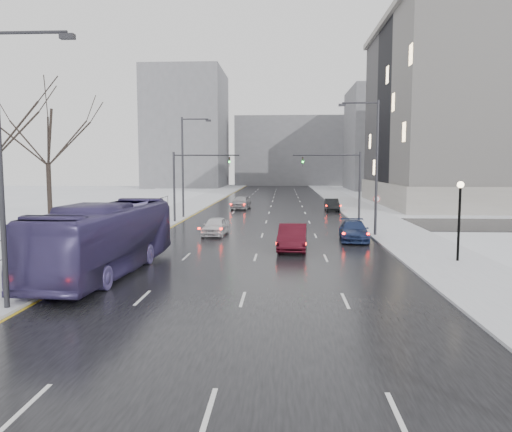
% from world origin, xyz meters
% --- Properties ---
extents(road, '(16.00, 150.00, 0.04)m').
position_xyz_m(road, '(0.00, 60.00, 0.02)').
color(road, black).
rests_on(road, ground).
extents(cross_road, '(130.00, 10.00, 0.04)m').
position_xyz_m(cross_road, '(0.00, 48.00, 0.02)').
color(cross_road, black).
rests_on(cross_road, ground).
extents(sidewalk_left, '(5.00, 150.00, 0.16)m').
position_xyz_m(sidewalk_left, '(-10.50, 60.00, 0.08)').
color(sidewalk_left, silver).
rests_on(sidewalk_left, ground).
extents(sidewalk_right, '(5.00, 150.00, 0.16)m').
position_xyz_m(sidewalk_right, '(10.50, 60.00, 0.08)').
color(sidewalk_right, silver).
rests_on(sidewalk_right, ground).
extents(park_strip, '(14.00, 150.00, 0.12)m').
position_xyz_m(park_strip, '(-20.00, 60.00, 0.06)').
color(park_strip, white).
rests_on(park_strip, ground).
extents(tree_park_e, '(9.45, 9.45, 13.50)m').
position_xyz_m(tree_park_e, '(-18.20, 44.00, 0.00)').
color(tree_park_e, black).
rests_on(tree_park_e, ground).
extents(iron_fence, '(0.06, 70.00, 1.30)m').
position_xyz_m(iron_fence, '(-13.00, 30.00, 0.91)').
color(iron_fence, black).
rests_on(iron_fence, sidewalk_left).
extents(streetlight_r_mid, '(2.95, 0.25, 10.00)m').
position_xyz_m(streetlight_r_mid, '(8.17, 40.00, 5.62)').
color(streetlight_r_mid, '#2D2D33').
rests_on(streetlight_r_mid, ground).
extents(streetlight_l_near, '(2.95, 0.25, 10.00)m').
position_xyz_m(streetlight_l_near, '(-8.17, 20.00, 5.62)').
color(streetlight_l_near, '#2D2D33').
rests_on(streetlight_l_near, ground).
extents(streetlight_l_far, '(2.95, 0.25, 10.00)m').
position_xyz_m(streetlight_l_far, '(-8.17, 52.00, 5.62)').
color(streetlight_l_far, '#2D2D33').
rests_on(streetlight_l_far, ground).
extents(lamppost_r_mid, '(0.36, 0.36, 4.28)m').
position_xyz_m(lamppost_r_mid, '(11.00, 30.00, 2.94)').
color(lamppost_r_mid, black).
rests_on(lamppost_r_mid, sidewalk_right).
extents(mast_signal_right, '(6.10, 0.33, 6.50)m').
position_xyz_m(mast_signal_right, '(7.33, 48.00, 4.11)').
color(mast_signal_right, '#2D2D33').
rests_on(mast_signal_right, ground).
extents(mast_signal_left, '(6.10, 0.33, 6.50)m').
position_xyz_m(mast_signal_left, '(-7.33, 48.00, 4.11)').
color(mast_signal_left, '#2D2D33').
rests_on(mast_signal_left, ground).
extents(no_uturn_sign, '(0.60, 0.06, 2.70)m').
position_xyz_m(no_uturn_sign, '(9.20, 44.00, 2.30)').
color(no_uturn_sign, '#2D2D33').
rests_on(no_uturn_sign, sidewalk_right).
extents(bldg_far_right, '(24.00, 20.00, 22.00)m').
position_xyz_m(bldg_far_right, '(28.00, 115.00, 11.00)').
color(bldg_far_right, slate).
rests_on(bldg_far_right, ground).
extents(bldg_far_left, '(18.00, 22.00, 28.00)m').
position_xyz_m(bldg_far_left, '(-22.00, 125.00, 14.00)').
color(bldg_far_left, slate).
rests_on(bldg_far_left, ground).
extents(bldg_far_center, '(30.00, 18.00, 18.00)m').
position_xyz_m(bldg_far_center, '(4.00, 140.00, 9.00)').
color(bldg_far_center, slate).
rests_on(bldg_far_center, ground).
extents(bus, '(3.52, 12.51, 3.45)m').
position_xyz_m(bus, '(-7.00, 26.41, 1.76)').
color(bus, '#40376B').
rests_on(bus, road).
extents(sedan_center_near, '(1.92, 4.16, 1.38)m').
position_xyz_m(sedan_center_near, '(-3.50, 39.86, 0.73)').
color(sedan_center_near, silver).
rests_on(sedan_center_near, road).
extents(sedan_right_near, '(1.99, 4.99, 1.61)m').
position_xyz_m(sedan_right_near, '(2.17, 33.68, 0.85)').
color(sedan_right_near, '#410B16').
rests_on(sedan_right_near, road).
extents(sedan_right_far, '(2.26, 4.90, 1.39)m').
position_xyz_m(sedan_right_far, '(6.52, 37.78, 0.73)').
color(sedan_right_far, navy).
rests_on(sedan_right_far, road).
extents(sedan_center_far, '(2.43, 4.95, 1.62)m').
position_xyz_m(sedan_center_far, '(-3.50, 62.67, 0.85)').
color(sedan_center_far, '#9E9DA1').
rests_on(sedan_center_far, road).
extents(sedan_right_distant, '(1.48, 4.24, 1.40)m').
position_xyz_m(sedan_right_distant, '(7.20, 60.81, 0.74)').
color(sedan_right_distant, black).
rests_on(sedan_right_distant, road).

